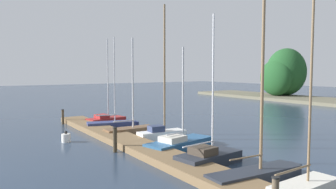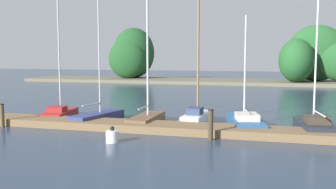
% 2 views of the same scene
% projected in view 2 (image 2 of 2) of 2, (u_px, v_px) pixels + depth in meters
% --- Properties ---
extents(dock_pier, '(22.96, 1.80, 0.35)m').
position_uv_depth(dock_pier, '(213.00, 130.00, 16.62)').
color(dock_pier, brown).
rests_on(dock_pier, ground).
extents(far_shore, '(59.99, 9.24, 7.58)m').
position_uv_depth(far_shore, '(294.00, 60.00, 45.11)').
color(far_shore, '#66604C').
rests_on(far_shore, ground).
extents(sailboat_0, '(1.74, 3.34, 6.59)m').
position_uv_depth(sailboat_0, '(60.00, 112.00, 20.85)').
color(sailboat_0, maroon).
rests_on(sailboat_0, ground).
extents(sailboat_1, '(1.81, 3.72, 6.48)m').
position_uv_depth(sailboat_1, '(99.00, 116.00, 19.58)').
color(sailboat_1, navy).
rests_on(sailboat_1, ground).
extents(sailboat_2, '(1.06, 3.51, 6.22)m').
position_uv_depth(sailboat_2, '(147.00, 117.00, 19.02)').
color(sailboat_2, brown).
rests_on(sailboat_2, ground).
extents(sailboat_3, '(1.12, 3.12, 8.02)m').
position_uv_depth(sailboat_3, '(197.00, 113.00, 19.18)').
color(sailboat_3, white).
rests_on(sailboat_3, ground).
extents(sailboat_4, '(2.22, 4.42, 5.40)m').
position_uv_depth(sailboat_4, '(245.00, 121.00, 18.18)').
color(sailboat_4, '#285684').
rests_on(sailboat_4, ground).
extents(sailboat_5, '(1.71, 3.42, 6.63)m').
position_uv_depth(sailboat_5, '(314.00, 125.00, 16.80)').
color(sailboat_5, '#232833').
rests_on(sailboat_5, ground).
extents(mooring_piling_0, '(0.21, 0.21, 1.15)m').
position_uv_depth(mooring_piling_0, '(2.00, 115.00, 18.19)').
color(mooring_piling_0, '#4C3D28').
rests_on(mooring_piling_0, ground).
extents(mooring_piling_1, '(0.24, 0.24, 1.29)m').
position_uv_depth(mooring_piling_1, '(211.00, 125.00, 15.33)').
color(mooring_piling_1, '#3D3323').
rests_on(mooring_piling_1, ground).
extents(channel_buoy_0, '(0.51, 0.51, 0.66)m').
position_uv_depth(channel_buoy_0, '(112.00, 136.00, 14.99)').
color(channel_buoy_0, white).
rests_on(channel_buoy_0, ground).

